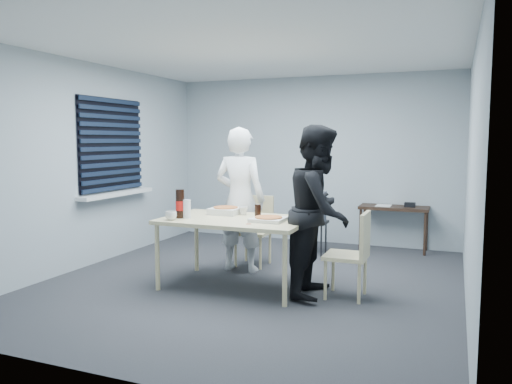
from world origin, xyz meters
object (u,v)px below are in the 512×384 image
at_px(person_black, 319,211).
at_px(backpack, 315,207).
at_px(side_table, 394,212).
at_px(soda_bottle, 180,204).
at_px(chair_far, 255,225).
at_px(person_white, 240,200).
at_px(stool, 315,229).
at_px(dining_table, 235,224).
at_px(mug_b, 243,211).
at_px(mug_a, 171,216).
at_px(chair_right, 354,249).

bearing_deg(person_black, backpack, 16.69).
height_order(side_table, soda_bottle, soda_bottle).
relative_size(chair_far, person_white, 0.50).
xyz_separation_m(stool, backpack, (0.00, -0.01, 0.31)).
height_order(dining_table, stool, dining_table).
distance_m(person_black, backpack, 1.85).
bearing_deg(person_black, mug_b, 78.11).
distance_m(person_black, stool, 1.92).
height_order(mug_a, mug_b, mug_a).
distance_m(chair_right, mug_a, 1.96).
distance_m(chair_far, backpack, 1.00).
relative_size(chair_far, stool, 1.86).
height_order(stool, mug_b, mug_b).
relative_size(backpack, mug_b, 4.19).
bearing_deg(side_table, dining_table, -119.20).
distance_m(dining_table, person_black, 0.95).
distance_m(mug_a, mug_b, 0.85).
bearing_deg(backpack, stool, 66.01).
height_order(chair_far, mug_a, chair_far).
height_order(dining_table, chair_far, chair_far).
xyz_separation_m(mug_b, soda_bottle, (-0.55, -0.47, 0.11)).
xyz_separation_m(chair_right, mug_b, (-1.31, 0.19, 0.30)).
xyz_separation_m(person_black, backpack, (-0.53, 1.76, -0.20)).
xyz_separation_m(side_table, soda_bottle, (-1.98, -2.71, 0.34)).
xyz_separation_m(person_white, side_table, (1.64, 1.86, -0.31)).
distance_m(person_white, backpack, 1.35).
relative_size(chair_far, soda_bottle, 2.81).
height_order(chair_right, soda_bottle, soda_bottle).
bearing_deg(mug_b, side_table, 57.60).
height_order(dining_table, side_table, dining_table).
bearing_deg(person_white, dining_table, 109.31).
xyz_separation_m(dining_table, stool, (0.40, 1.85, -0.34)).
distance_m(person_black, side_table, 2.51).
bearing_deg(dining_table, soda_bottle, -160.85).
distance_m(chair_far, soda_bottle, 1.35).
bearing_deg(dining_table, person_white, 109.31).
xyz_separation_m(chair_far, side_table, (1.58, 1.49, 0.06)).
xyz_separation_m(person_white, person_black, (1.16, -0.58, 0.00)).
relative_size(person_white, side_table, 1.81).
relative_size(chair_far, person_black, 0.50).
distance_m(dining_table, mug_b, 0.29).
bearing_deg(mug_a, soda_bottle, 84.72).
xyz_separation_m(chair_far, backpack, (0.57, 0.81, 0.17)).
bearing_deg(soda_bottle, dining_table, 19.15).
relative_size(person_black, side_table, 1.81).
distance_m(dining_table, backpack, 1.88).
bearing_deg(stool, backpack, -90.00).
distance_m(person_white, mug_a, 1.09).
bearing_deg(chair_right, person_black, -178.73).
xyz_separation_m(chair_right, person_white, (-1.53, 0.58, 0.37)).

